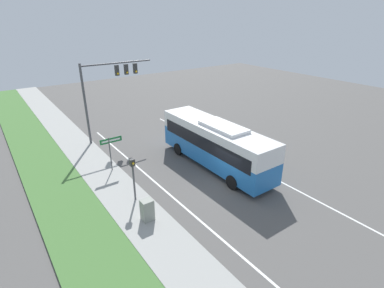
% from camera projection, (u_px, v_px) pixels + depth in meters
% --- Properties ---
extents(ground_plane, '(80.00, 80.00, 0.00)m').
position_uv_depth(ground_plane, '(224.00, 186.00, 20.45)').
color(ground_plane, '#565451').
extents(sidewalk, '(2.80, 80.00, 0.12)m').
position_uv_depth(sidewalk, '(143.00, 219.00, 17.12)').
color(sidewalk, '#9E9E99').
rests_on(sidewalk, ground_plane).
extents(grass_verge, '(3.60, 80.00, 0.10)m').
position_uv_depth(grass_verge, '(87.00, 241.00, 15.42)').
color(grass_verge, '#477538').
rests_on(grass_verge, ground_plane).
extents(lane_divider_near, '(0.14, 30.00, 0.01)m').
position_uv_depth(lane_divider_near, '(181.00, 204.00, 18.53)').
color(lane_divider_near, silver).
rests_on(lane_divider_near, ground_plane).
extents(lane_divider_far, '(0.14, 30.00, 0.01)m').
position_uv_depth(lane_divider_far, '(261.00, 171.00, 22.37)').
color(lane_divider_far, silver).
rests_on(lane_divider_far, ground_plane).
extents(bus, '(2.72, 10.60, 3.57)m').
position_uv_depth(bus, '(216.00, 142.00, 22.47)').
color(bus, '#236BB7').
rests_on(bus, ground_plane).
extents(signal_gantry, '(6.48, 0.41, 7.14)m').
position_uv_depth(signal_gantry, '(108.00, 84.00, 26.08)').
color(signal_gantry, '#4C4C51').
rests_on(signal_gantry, ground_plane).
extents(pedestrian_signal, '(0.28, 0.34, 2.93)m').
position_uv_depth(pedestrian_signal, '(133.00, 173.00, 18.04)').
color(pedestrian_signal, '#4C4C51').
rests_on(pedestrian_signal, ground_plane).
extents(street_sign, '(1.63, 0.08, 2.72)m').
position_uv_depth(street_sign, '(111.00, 147.00, 21.63)').
color(street_sign, '#4C4C51').
rests_on(street_sign, ground_plane).
extents(utility_cabinet, '(0.65, 0.56, 1.27)m').
position_uv_depth(utility_cabinet, '(147.00, 210.00, 16.72)').
color(utility_cabinet, gray).
rests_on(utility_cabinet, sidewalk).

